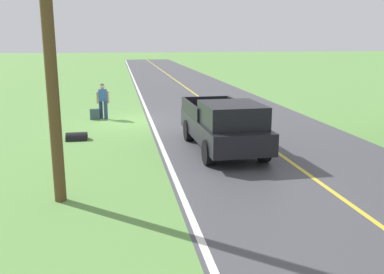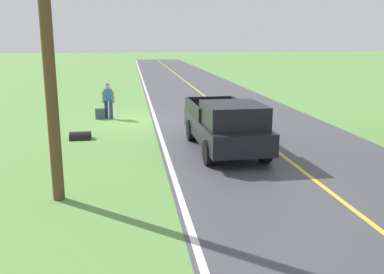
# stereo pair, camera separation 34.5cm
# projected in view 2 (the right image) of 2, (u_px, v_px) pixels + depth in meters

# --- Properties ---
(ground_plane) EXTENTS (200.00, 200.00, 0.00)m
(ground_plane) POSITION_uv_depth(u_px,v_px,m) (135.00, 121.00, 20.31)
(ground_plane) COLOR #609347
(road_surface) EXTENTS (8.08, 120.00, 0.00)m
(road_surface) POSITION_uv_depth(u_px,v_px,m) (233.00, 118.00, 20.99)
(road_surface) COLOR #47474C
(road_surface) RESTS_ON ground
(lane_edge_line) EXTENTS (0.16, 117.60, 0.00)m
(lane_edge_line) POSITION_uv_depth(u_px,v_px,m) (155.00, 120.00, 20.45)
(lane_edge_line) COLOR silver
(lane_edge_line) RESTS_ON ground
(lane_centre_line) EXTENTS (0.14, 117.60, 0.00)m
(lane_centre_line) POSITION_uv_depth(u_px,v_px,m) (233.00, 118.00, 20.99)
(lane_centre_line) COLOR gold
(lane_centre_line) RESTS_ON ground
(hitchhiker_walking) EXTENTS (0.62, 0.51, 1.75)m
(hitchhiker_walking) POSITION_uv_depth(u_px,v_px,m) (108.00, 99.00, 20.65)
(hitchhiker_walking) COLOR navy
(hitchhiker_walking) RESTS_ON ground
(suitcase_carried) EXTENTS (0.47, 0.24, 0.52)m
(suitcase_carried) POSITION_uv_depth(u_px,v_px,m) (100.00, 114.00, 20.65)
(suitcase_carried) COLOR #384C56
(suitcase_carried) RESTS_ON ground
(pickup_truck_passing) EXTENTS (2.20, 5.45, 1.82)m
(pickup_truck_passing) POSITION_uv_depth(u_px,v_px,m) (226.00, 125.00, 14.50)
(pickup_truck_passing) COLOR black
(pickup_truck_passing) RESTS_ON ground
(utility_pole_roadside) EXTENTS (0.28, 0.28, 7.31)m
(utility_pole_roadside) POSITION_uv_depth(u_px,v_px,m) (48.00, 48.00, 9.57)
(utility_pole_roadside) COLOR brown
(utility_pole_roadside) RESTS_ON ground
(drainage_culvert) EXTENTS (0.80, 0.60, 0.60)m
(drainage_culvert) POSITION_uv_depth(u_px,v_px,m) (81.00, 139.00, 16.57)
(drainage_culvert) COLOR black
(drainage_culvert) RESTS_ON ground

